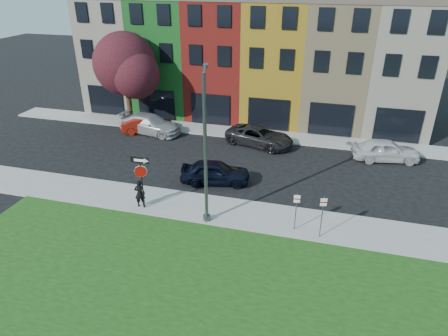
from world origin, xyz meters
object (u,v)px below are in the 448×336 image
(stop_sign, at_px, (141,172))
(street_lamp, at_px, (206,150))
(sedan_near, at_px, (215,172))
(man, at_px, (140,193))

(stop_sign, height_order, street_lamp, street_lamp)
(street_lamp, bearing_deg, stop_sign, 163.84)
(stop_sign, height_order, sedan_near, stop_sign)
(sedan_near, bearing_deg, stop_sign, 132.60)
(sedan_near, relative_size, street_lamp, 0.58)
(man, height_order, sedan_near, man)
(man, height_order, street_lamp, street_lamp)
(stop_sign, bearing_deg, sedan_near, 53.18)
(stop_sign, bearing_deg, man, 159.73)
(man, bearing_deg, stop_sign, 145.29)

